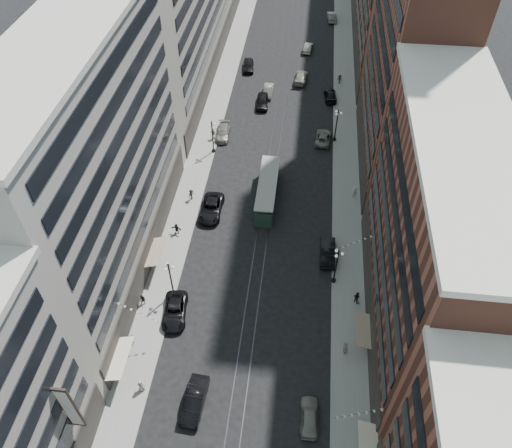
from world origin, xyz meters
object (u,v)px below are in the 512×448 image
at_px(car_5, 195,401).
at_px(lamppost_sw_far, 171,278).
at_px(pedestrian_2, 143,300).
at_px(pedestrian_8, 354,191).
at_px(car_8, 223,132).
at_px(pedestrian_6, 213,134).
at_px(pedestrian_extra_0, 192,195).
at_px(pedestrian_1, 141,385).
at_px(lamppost_se_far, 336,265).
at_px(streetcar, 267,191).
at_px(car_9, 248,65).
at_px(car_extra_2, 268,91).
at_px(car_extra_0, 332,17).
at_px(car_4, 309,417).
at_px(pedestrian_extra_1, 131,340).
at_px(pedestrian_4, 345,348).
at_px(lamppost_sw_mid, 212,136).
at_px(car_13, 262,101).
at_px(lamppost_se_mid, 336,124).
at_px(car_10, 328,252).
at_px(car_extra_1, 301,77).
at_px(car_11, 323,137).
at_px(car_2, 175,311).
at_px(car_7, 211,208).
at_px(pedestrian_9, 340,79).
at_px(pedestrian_7, 357,297).

bearing_deg(car_5, lamppost_sw_far, 114.95).
relative_size(pedestrian_2, pedestrian_8, 0.90).
distance_m(car_8, pedestrian_6, 1.68).
bearing_deg(pedestrian_extra_0, pedestrian_1, -144.86).
height_order(lamppost_se_far, streetcar, lamppost_se_far).
distance_m(lamppost_se_far, pedestrian_extra_0, 23.10).
distance_m(car_9, car_extra_2, 9.50).
relative_size(pedestrian_2, car_extra_0, 0.31).
xyz_separation_m(lamppost_se_far, car_4, (-2.23, -16.92, -2.37)).
relative_size(car_9, pedestrian_extra_1, 3.18).
relative_size(pedestrian_4, car_extra_2, 0.43).
xyz_separation_m(lamppost_sw_mid, pedestrian_1, (-0.50, -38.78, -2.12)).
relative_size(lamppost_se_far, pedestrian_2, 3.59).
distance_m(car_5, pedestrian_1, 5.62).
relative_size(pedestrian_4, car_13, 0.39).
bearing_deg(pedestrian_extra_0, pedestrian_8, -48.11).
height_order(lamppost_sw_mid, pedestrian_6, lamppost_sw_mid).
distance_m(pedestrian_6, pedestrian_extra_0, 14.17).
distance_m(lamppost_se_mid, pedestrian_2, 40.07).
xyz_separation_m(car_10, car_extra_1, (-5.39, 41.66, -0.07)).
height_order(lamppost_se_mid, car_9, lamppost_se_mid).
distance_m(car_11, car_extra_0, 44.07).
relative_size(pedestrian_1, pedestrian_6, 0.89).
bearing_deg(lamppost_sw_far, pedestrian_4, -15.39).
xyz_separation_m(car_2, car_extra_0, (16.77, 78.49, 0.07)).
xyz_separation_m(pedestrian_4, car_8, (-18.80, 36.59, -0.38)).
bearing_deg(car_7, car_2, -93.80).
xyz_separation_m(car_2, car_8, (0.00, 33.91, -0.02)).
relative_size(lamppost_sw_far, car_extra_0, 1.11).
bearing_deg(car_2, pedestrian_9, 63.78).
xyz_separation_m(car_7, car_13, (4.09, 26.74, 0.01)).
height_order(streetcar, car_4, streetcar).
bearing_deg(car_extra_0, pedestrian_9, 87.56).
distance_m(car_4, car_9, 67.03).
xyz_separation_m(lamppost_sw_far, car_2, (0.80, -2.71, -2.34)).
distance_m(pedestrian_7, pedestrian_8, 17.95).
relative_size(lamppost_sw_mid, pedestrian_8, 3.22).
distance_m(streetcar, car_11, 16.14).
bearing_deg(car_13, lamppost_se_mid, -37.78).
xyz_separation_m(pedestrian_4, pedestrian_extra_1, (-22.55, -1.51, -0.21)).
distance_m(pedestrian_2, pedestrian_extra_0, 17.97).
xyz_separation_m(lamppost_se_far, car_11, (-1.78, 27.72, -2.41)).
bearing_deg(pedestrian_extra_1, car_extra_2, 174.29).
xyz_separation_m(car_2, car_4, (15.37, -10.21, -0.03)).
bearing_deg(streetcar, pedestrian_9, 72.59).
bearing_deg(lamppost_se_mid, car_8, -177.39).
bearing_deg(streetcar, car_8, 121.35).
height_order(pedestrian_2, pedestrian_4, pedestrian_4).
distance_m(lamppost_sw_far, car_5, 13.80).
relative_size(car_10, car_extra_1, 0.97).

